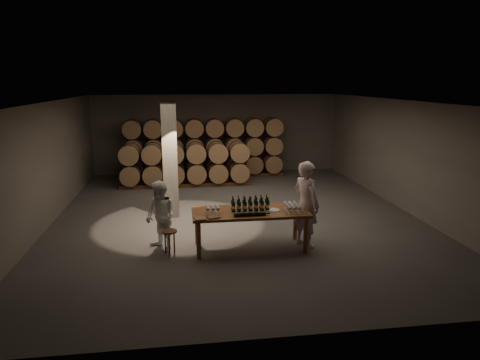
{
  "coord_description": "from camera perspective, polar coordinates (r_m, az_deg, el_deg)",
  "views": [
    {
      "loc": [
        -1.49,
        -11.56,
        3.76
      ],
      "look_at": [
        0.08,
        -0.31,
        1.1
      ],
      "focal_mm": 32.0,
      "sensor_mm": 36.0,
      "label": 1
    }
  ],
  "objects": [
    {
      "name": "plate",
      "position": [
        9.68,
        4.45,
        -4.0
      ],
      "size": [
        0.29,
        0.29,
        0.02
      ],
      "primitive_type": "cylinder",
      "color": "silver",
      "rests_on": "tasting_table"
    },
    {
      "name": "glass_cluster_right",
      "position": [
        9.64,
        6.96,
        -3.4
      ],
      "size": [
        0.31,
        0.53,
        0.17
      ],
      "color": "silver",
      "rests_on": "tasting_table"
    },
    {
      "name": "lying_bottles",
      "position": [
        9.24,
        1.37,
        -4.57
      ],
      "size": [
        0.8,
        0.09,
        0.09
      ],
      "color": "black",
      "rests_on": "tasting_table"
    },
    {
      "name": "pen",
      "position": [
        9.12,
        -2.82,
        -5.07
      ],
      "size": [
        0.13,
        0.04,
        0.01
      ],
      "primitive_type": "cylinder",
      "rotation": [
        0.0,
        1.57,
        0.23
      ],
      "color": "black",
      "rests_on": "tasting_table"
    },
    {
      "name": "stool",
      "position": [
        9.54,
        -9.41,
        -7.25
      ],
      "size": [
        0.34,
        0.34,
        0.56
      ],
      "rotation": [
        0.0,
        0.0,
        -0.04
      ],
      "color": "#53361C",
      "rests_on": "ground"
    },
    {
      "name": "bottle_cluster",
      "position": [
        9.64,
        1.37,
        -3.36
      ],
      "size": [
        0.86,
        0.23,
        0.32
      ],
      "color": "black",
      "rests_on": "tasting_table"
    },
    {
      "name": "barrel_stack_front",
      "position": [
        15.64,
        -7.29,
        2.25
      ],
      "size": [
        4.7,
        0.95,
        1.57
      ],
      "color": "#53361C",
      "rests_on": "ground"
    },
    {
      "name": "person_man",
      "position": [
        9.88,
        8.79,
        -3.2
      ],
      "size": [
        0.77,
        0.87,
        2.0
      ],
      "primitive_type": "imported",
      "rotation": [
        0.0,
        0.0,
        2.07
      ],
      "color": "silver",
      "rests_on": "ground"
    },
    {
      "name": "tasting_table",
      "position": [
        9.65,
        1.34,
        -4.71
      ],
      "size": [
        2.6,
        1.1,
        0.9
      ],
      "color": "brown",
      "rests_on": "ground"
    },
    {
      "name": "room",
      "position": [
        11.96,
        -9.3,
        2.6
      ],
      "size": [
        12.0,
        12.0,
        12.0
      ],
      "color": "#4C4A47",
      "rests_on": "ground"
    },
    {
      "name": "glass_cluster_left",
      "position": [
        9.4,
        -3.67,
        -3.73
      ],
      "size": [
        0.31,
        0.31,
        0.18
      ],
      "color": "silver",
      "rests_on": "tasting_table"
    },
    {
      "name": "notebook_corner",
      "position": [
        9.12,
        -5.33,
        -5.09
      ],
      "size": [
        0.25,
        0.31,
        0.02
      ],
      "primitive_type": "cube",
      "rotation": [
        0.0,
        0.0,
        0.09
      ],
      "color": "brown",
      "rests_on": "tasting_table"
    },
    {
      "name": "notebook_near",
      "position": [
        9.15,
        -3.6,
        -4.96
      ],
      "size": [
        0.28,
        0.25,
        0.03
      ],
      "primitive_type": "cube",
      "rotation": [
        0.0,
        0.0,
        0.28
      ],
      "color": "brown",
      "rests_on": "tasting_table"
    },
    {
      "name": "person_woman",
      "position": [
        9.75,
        -10.53,
        -4.77
      ],
      "size": [
        0.95,
        0.98,
        1.59
      ],
      "primitive_type": "imported",
      "rotation": [
        0.0,
        0.0,
        -0.9
      ],
      "color": "white",
      "rests_on": "ground"
    },
    {
      "name": "barrel_stack_back",
      "position": [
        16.98,
        -4.76,
        4.44
      ],
      "size": [
        6.26,
        0.95,
        2.31
      ],
      "color": "#53361C",
      "rests_on": "ground"
    }
  ]
}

